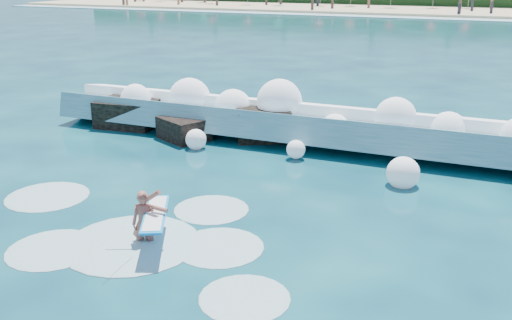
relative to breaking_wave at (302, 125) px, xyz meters
The scene contains 9 objects.
ground 8.09m from the breaking_wave, 95.67° to the right, with size 200.00×200.00×0.00m, color #082C42.
beach 69.97m from the breaking_wave, 90.65° to the left, with size 140.00×20.00×0.40m, color tan.
wet_band 58.98m from the breaking_wave, 90.77° to the left, with size 140.00×5.00×0.08m, color silver.
breaking_wave is the anchor object (origin of this frame).
rock_cluster 4.57m from the breaking_wave, behind, with size 8.16×3.33×1.35m.
surfer_with_board 9.36m from the breaking_wave, 93.81° to the right, with size 1.39×2.76×1.55m.
wave_spray 0.63m from the breaking_wave, 155.35° to the right, with size 15.33×4.76×2.30m.
surf_foam 9.21m from the breaking_wave, 97.51° to the right, with size 9.28×5.50×0.16m.
beachgoers 65.94m from the breaking_wave, 88.25° to the left, with size 97.36×12.97×1.94m.
Camera 1 is at (7.13, -11.31, 6.06)m, focal length 40.00 mm.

